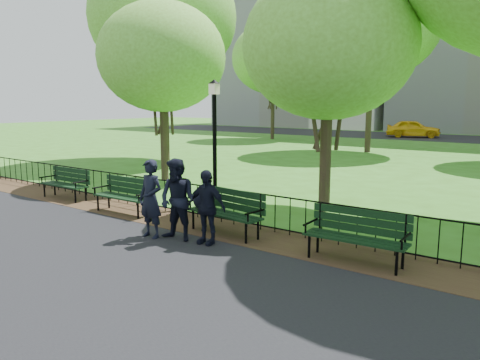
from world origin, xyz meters
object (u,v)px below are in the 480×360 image
Objects in this scene: park_bench_main at (219,205)px; park_bench_left_b at (67,180)px; tree_far_c at (373,23)px; person_mid at (178,200)px; tree_far_w at (273,58)px; taxi at (413,129)px; park_bench_left_a at (125,191)px; lamppost at (215,138)px; tree_near_w at (162,57)px; person_left at (151,199)px; park_bench_right_a at (357,230)px; tree_near_e at (329,46)px; tree_mid_w at (163,18)px; person_right at (206,207)px.

park_bench_main is 6.25m from park_bench_left_b.
person_mid is at bearing -79.67° from tree_far_c.
person_mid is (3.66, -20.05, -6.60)m from tree_far_c.
person_mid is at bearing -61.32° from tree_far_w.
taxi is (0.89, 32.56, 0.16)m from park_bench_left_b.
person_mid is (2.96, -1.00, 0.30)m from park_bench_left_a.
lamppost is 0.54× the size of tree_near_w.
park_bench_right_a is at bearing 13.98° from person_left.
tree_far_w is at bearing 153.43° from tree_far_c.
tree_far_w is at bearing 106.37° from park_bench_left_b.
tree_near_e is (2.88, 1.31, 2.50)m from lamppost.
park_bench_right_a is 11.56m from tree_near_w.
park_bench_right_a is 30.30m from tree_far_w.
tree_mid_w reaches higher than tree_far_w.
park_bench_left_a is 0.28× the size of tree_near_w.
tree_far_w is 2.11× the size of taxi.
park_bench_right_a is at bearing 6.18° from park_bench_main.
person_right is at bearing -60.84° from park_bench_main.
taxi is at bearing 95.83° from tree_far_c.
person_left reaches higher than park_bench_left_b.
lamppost is 0.39× the size of tree_far_w.
tree_far_w reaches higher than taxi.
taxi is at bearing 86.78° from park_bench_left_b.
tree_near_e is at bearing 23.51° from park_bench_left_b.
lamppost is at bearing 58.29° from park_bench_left_a.
tree_near_e is 16.55m from tree_far_c.
park_bench_left_b is 9.65m from park_bench_right_a.
park_bench_left_a is at bearing 161.26° from person_right.
park_bench_right_a is at bearing 176.62° from taxi.
person_left is 0.97× the size of person_mid.
park_bench_right_a is 1.23× the size of person_right.
lamppost is 0.36× the size of tree_mid_w.
tree_far_c is 1.17× the size of tree_far_w.
lamppost is 0.34× the size of tree_far_c.
person_right is at bearing -77.77° from tree_far_c.
person_left is at bearing -73.89° from lamppost.
tree_far_w reaches higher than person_left.
tree_far_c is (-2.02, 16.82, 5.53)m from lamppost.
park_bench_main is 1.56m from person_left.
tree_near_w is at bearing 151.45° from park_bench_main.
person_right is (0.65, 0.19, -0.10)m from person_mid.
tree_far_c reaches higher than tree_near_w.
tree_mid_w reaches higher than park_bench_left_b.
tree_near_e reaches higher than park_bench_right_a.
tree_far_w reaches higher than park_bench_left_b.
tree_far_w is (-10.77, 24.09, 5.82)m from park_bench_left_a.
tree_far_w is at bearing 101.92° from tree_mid_w.
person_right is 34.01m from taxi.
tree_mid_w is at bearing -124.37° from tree_far_c.
tree_far_c is (-3.96, 19.02, 6.84)m from park_bench_main.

